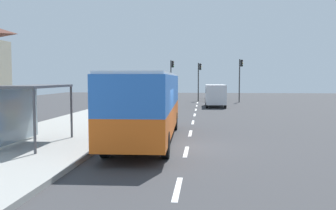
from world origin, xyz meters
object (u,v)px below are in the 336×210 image
Objects in this scene: white_van at (215,94)px; bus_shelter at (28,99)px; sedan_far at (212,93)px; traffic_light_median at (199,76)px; recycling_bin_orange at (104,123)px; recycling_bin_blue at (101,124)px; traffic_light_near_side at (240,74)px; sedan_near at (214,95)px; recycling_bin_yellow at (108,121)px; traffic_light_far_side at (172,74)px; bus at (147,102)px.

bus_shelter is at bearing -109.91° from white_van.
sedan_far is at bearing 77.43° from bus_shelter.
traffic_light_median is at bearing 101.09° from white_van.
sedan_far is at bearing 79.55° from recycling_bin_orange.
recycling_bin_blue is 29.99m from traffic_light_near_side.
sedan_far is 1.12× the size of bus_shelter.
sedan_near is 34.10m from bus_shelter.
recycling_bin_orange and recycling_bin_yellow have the same top height.
traffic_light_near_side is 8.64m from traffic_light_far_side.
sedan_far is (-0.01, 6.12, 0.00)m from sedan_near.
sedan_near is at bearing 89.35° from white_van.
bus is 29.97m from traffic_light_far_side.
sedan_near and sedan_far have the same top height.
white_van is 21.63m from recycling_bin_blue.
traffic_light_median is (-1.80, 9.18, 1.96)m from white_van.
recycling_bin_orange is at bearing -102.59° from sedan_near.
recycling_bin_yellow is at bearing -108.39° from white_van.
sedan_far is at bearing 90.06° from sedan_near.
recycling_bin_orange is 0.19× the size of traffic_light_median.
recycling_bin_yellow is 0.24× the size of bus_shelter.
recycling_bin_yellow is at bearing 90.00° from recycling_bin_orange.
recycling_bin_yellow is 28.92m from traffic_light_median.
traffic_light_far_side is at bearing 87.73° from recycling_bin_yellow.
bus_shelter is (-11.91, -31.37, -1.43)m from traffic_light_near_side.
traffic_light_near_side reaches higher than traffic_light_median.
bus is 2.77× the size of bus_shelter.
recycling_bin_yellow is at bearing -109.87° from traffic_light_near_side.
bus_shelter is at bearing -125.19° from recycling_bin_blue.
recycling_bin_blue is 4.10m from bus_shelter.
sedan_near is at bearing 77.69° from recycling_bin_blue.
recycling_bin_orange is at bearing -92.22° from traffic_light_far_side.
bus_shelter is (-8.61, -23.78, 0.75)m from white_van.
traffic_light_median is (-1.90, 0.02, 2.51)m from sedan_near.
bus_shelter is (-3.31, -32.17, -1.40)m from traffic_light_far_side.
sedan_far is at bearing 79.34° from recycling_bin_yellow.
traffic_light_far_side is at bearing 92.66° from bus.
traffic_light_far_side is (-8.60, 0.80, -0.04)m from traffic_light_near_side.
white_van reaches higher than sedan_near.
recycling_bin_blue is at bearing -90.00° from recycling_bin_yellow.
bus is at bearing -97.46° from sedan_near.
traffic_light_far_side reaches higher than bus.
white_van is 1.30× the size of bus_shelter.
traffic_light_near_side is at bearing 76.09° from bus.
traffic_light_near_side is (3.20, -7.70, 2.74)m from sedan_far.
bus is 21.87m from white_van.
white_van is at bearing 79.69° from bus.
recycling_bin_yellow is at bearing 90.00° from recycling_bin_blue.
bus is at bearing -103.91° from traffic_light_near_side.
sedan_far is 9.17m from traffic_light_far_side.
traffic_light_median is 1.24× the size of bus_shelter.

